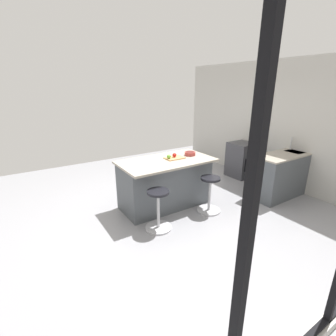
% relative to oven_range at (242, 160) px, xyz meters
% --- Properties ---
extents(ground_plane, '(7.76, 7.76, 0.00)m').
position_rel_oven_range_xyz_m(ground_plane, '(2.64, 0.51, -0.44)').
color(ground_plane, gray).
extents(interior_partition_left, '(0.15, 5.79, 2.83)m').
position_rel_oven_range_xyz_m(interior_partition_left, '(-0.35, 0.51, 0.97)').
color(interior_partition_left, beige).
rests_on(interior_partition_left, ground_plane).
extents(sink_cabinet, '(1.83, 0.60, 1.19)m').
position_rel_oven_range_xyz_m(sink_cabinet, '(-0.00, 1.26, 0.02)').
color(sink_cabinet, '#4C5156').
rests_on(sink_cabinet, ground_plane).
extents(oven_range, '(0.60, 0.61, 0.88)m').
position_rel_oven_range_xyz_m(oven_range, '(0.00, 0.00, 0.00)').
color(oven_range, '#38383D').
rests_on(oven_range, ground_plane).
extents(kitchen_island, '(1.76, 0.97, 0.94)m').
position_rel_oven_range_xyz_m(kitchen_island, '(2.55, 0.34, 0.03)').
color(kitchen_island, '#4C5156').
rests_on(kitchen_island, ground_plane).
extents(stool_by_window, '(0.44, 0.44, 0.68)m').
position_rel_oven_range_xyz_m(stool_by_window, '(1.99, 1.00, -0.12)').
color(stool_by_window, '#B7B7BC').
rests_on(stool_by_window, ground_plane).
extents(stool_middle, '(0.44, 0.44, 0.68)m').
position_rel_oven_range_xyz_m(stool_middle, '(3.10, 1.00, -0.12)').
color(stool_middle, '#B7B7BC').
rests_on(stool_middle, ground_plane).
extents(cutting_board, '(0.36, 0.24, 0.02)m').
position_rel_oven_range_xyz_m(cutting_board, '(2.36, 0.37, 0.51)').
color(cutting_board, tan).
rests_on(cutting_board, kitchen_island).
extents(apple_red, '(0.08, 0.08, 0.08)m').
position_rel_oven_range_xyz_m(apple_red, '(2.35, 0.35, 0.56)').
color(apple_red, red).
rests_on(apple_red, cutting_board).
extents(apple_green, '(0.08, 0.08, 0.08)m').
position_rel_oven_range_xyz_m(apple_green, '(2.49, 0.38, 0.56)').
color(apple_green, '#609E2D').
rests_on(apple_green, cutting_board).
extents(fruit_bowl, '(0.21, 0.21, 0.07)m').
position_rel_oven_range_xyz_m(fruit_bowl, '(1.98, 0.35, 0.54)').
color(fruit_bowl, '#993833').
rests_on(fruit_bowl, kitchen_island).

